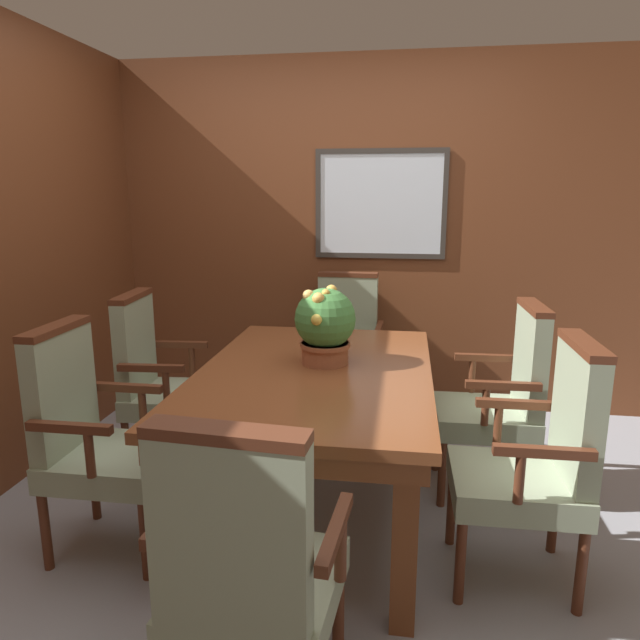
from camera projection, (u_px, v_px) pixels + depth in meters
ground_plane at (289, 534)px, 2.63m from camera, size 14.00×14.00×0.00m
wall_back at (337, 237)px, 4.07m from camera, size 7.20×0.08×2.45m
dining_table at (315, 389)px, 2.66m from camera, size 1.06×1.61×0.74m
chair_left_near at (93, 434)px, 2.44m from camera, size 0.50×0.50×1.01m
chair_right_far at (502, 395)px, 2.90m from camera, size 0.51×0.51×1.01m
chair_head_far at (345, 344)px, 3.87m from camera, size 0.51×0.51×1.01m
chair_left_far at (159, 378)px, 3.18m from camera, size 0.53×0.52×1.01m
chair_head_near at (249, 572)px, 1.55m from camera, size 0.52×0.53×1.01m
chair_right_near at (539, 458)px, 2.22m from camera, size 0.50×0.50×1.01m
potted_plant at (325, 325)px, 2.70m from camera, size 0.29×0.31×0.37m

